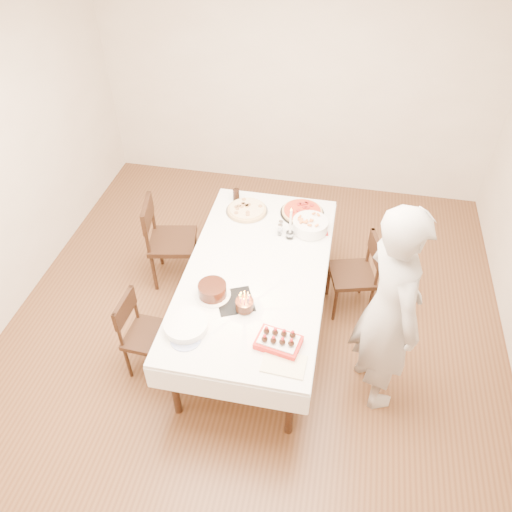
% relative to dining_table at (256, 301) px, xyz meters
% --- Properties ---
extents(floor, '(5.00, 5.00, 0.00)m').
position_rel_dining_table_xyz_m(floor, '(-0.02, -0.05, -0.38)').
color(floor, '#50301B').
rests_on(floor, ground).
extents(wall_back, '(4.50, 0.04, 2.70)m').
position_rel_dining_table_xyz_m(wall_back, '(-0.02, 2.45, 0.98)').
color(wall_back, beige).
rests_on(wall_back, floor).
extents(ceiling, '(5.00, 5.00, 0.00)m').
position_rel_dining_table_xyz_m(ceiling, '(-0.02, -0.05, 2.33)').
color(ceiling, white).
rests_on(ceiling, wall_back).
extents(dining_table, '(1.76, 2.39, 0.75)m').
position_rel_dining_table_xyz_m(dining_table, '(0.00, 0.00, 0.00)').
color(dining_table, silver).
rests_on(dining_table, floor).
extents(chair_right_savory, '(0.51, 0.51, 0.81)m').
position_rel_dining_table_xyz_m(chair_right_savory, '(0.80, 0.45, 0.03)').
color(chair_right_savory, black).
rests_on(chair_right_savory, floor).
extents(chair_left_savory, '(0.55, 0.55, 0.92)m').
position_rel_dining_table_xyz_m(chair_left_savory, '(-0.92, 0.52, 0.09)').
color(chair_left_savory, black).
rests_on(chair_left_savory, floor).
extents(chair_left_dessert, '(0.42, 0.42, 0.78)m').
position_rel_dining_table_xyz_m(chair_left_dessert, '(-0.77, -0.56, 0.02)').
color(chair_left_dessert, black).
rests_on(chair_left_dessert, floor).
extents(person, '(0.67, 0.79, 1.83)m').
position_rel_dining_table_xyz_m(person, '(1.04, -0.40, 0.54)').
color(person, '#A49E9A').
rests_on(person, floor).
extents(pizza_white, '(0.46, 0.46, 0.04)m').
position_rel_dining_table_xyz_m(pizza_white, '(-0.24, 0.75, 0.40)').
color(pizza_white, beige).
rests_on(pizza_white, dining_table).
extents(pizza_pepperoni, '(0.46, 0.46, 0.04)m').
position_rel_dining_table_xyz_m(pizza_pepperoni, '(0.27, 0.82, 0.40)').
color(pizza_pepperoni, red).
rests_on(pizza_pepperoni, dining_table).
extents(red_placemat, '(0.29, 0.29, 0.01)m').
position_rel_dining_table_xyz_m(red_placemat, '(0.40, 0.64, 0.38)').
color(red_placemat, '#B21E1E').
rests_on(red_placemat, dining_table).
extents(pasta_bowl, '(0.33, 0.33, 0.10)m').
position_rel_dining_table_xyz_m(pasta_bowl, '(0.37, 0.59, 0.43)').
color(pasta_bowl, white).
rests_on(pasta_bowl, dining_table).
extents(taper_candle, '(0.09, 0.09, 0.33)m').
position_rel_dining_table_xyz_m(taper_candle, '(0.21, 0.46, 0.54)').
color(taper_candle, white).
rests_on(taper_candle, dining_table).
extents(shaker_pair, '(0.13, 0.13, 0.11)m').
position_rel_dining_table_xyz_m(shaker_pair, '(0.12, 0.48, 0.43)').
color(shaker_pair, white).
rests_on(shaker_pair, dining_table).
extents(cola_glass, '(0.07, 0.07, 0.12)m').
position_rel_dining_table_xyz_m(cola_glass, '(-0.37, 0.91, 0.43)').
color(cola_glass, black).
rests_on(cola_glass, dining_table).
extents(layer_cake, '(0.30, 0.30, 0.11)m').
position_rel_dining_table_xyz_m(layer_cake, '(-0.27, -0.34, 0.43)').
color(layer_cake, black).
rests_on(layer_cake, dining_table).
extents(cake_board, '(0.36, 0.36, 0.01)m').
position_rel_dining_table_xyz_m(cake_board, '(-0.09, -0.37, 0.38)').
color(cake_board, black).
rests_on(cake_board, dining_table).
extents(birthday_cake, '(0.16, 0.16, 0.14)m').
position_rel_dining_table_xyz_m(birthday_cake, '(-0.00, -0.44, 0.46)').
color(birthday_cake, '#331A0E').
rests_on(birthday_cake, dining_table).
extents(strawberry_box, '(0.34, 0.26, 0.08)m').
position_rel_dining_table_xyz_m(strawberry_box, '(0.30, -0.72, 0.41)').
color(strawberry_box, red).
rests_on(strawberry_box, dining_table).
extents(box_lid, '(0.31, 0.21, 0.02)m').
position_rel_dining_table_xyz_m(box_lid, '(0.37, -0.87, 0.38)').
color(box_lid, beige).
rests_on(box_lid, dining_table).
extents(plate_stack, '(0.42, 0.42, 0.07)m').
position_rel_dining_table_xyz_m(plate_stack, '(-0.38, -0.70, 0.41)').
color(plate_stack, white).
rests_on(plate_stack, dining_table).
extents(china_plate, '(0.29, 0.29, 0.01)m').
position_rel_dining_table_xyz_m(china_plate, '(-0.35, -0.80, 0.38)').
color(china_plate, white).
rests_on(china_plate, dining_table).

